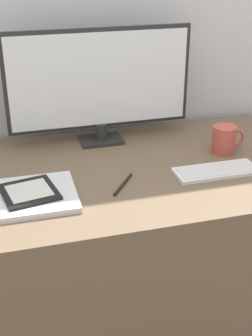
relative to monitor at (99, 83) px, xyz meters
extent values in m
cube|color=brown|center=(-0.05, -0.24, -0.58)|extent=(1.56, 0.71, 0.72)
cube|color=#262626|center=(0.00, 0.00, -0.21)|extent=(0.15, 0.11, 0.01)
cylinder|color=#262626|center=(0.00, 0.00, -0.18)|extent=(0.04, 0.04, 0.06)
cube|color=#262626|center=(0.00, 0.00, 0.01)|extent=(0.66, 0.01, 0.35)
cube|color=white|center=(0.00, -0.01, 0.01)|extent=(0.63, 0.01, 0.32)
cube|color=silver|center=(0.30, -0.35, -0.21)|extent=(0.27, 0.10, 0.01)
cube|color=silver|center=(0.30, -0.35, -0.21)|extent=(0.25, 0.08, 0.00)
cube|color=#BCBCC1|center=(-0.30, -0.36, -0.22)|extent=(0.29, 0.24, 0.01)
cube|color=silver|center=(-0.30, -0.36, -0.21)|extent=(0.29, 0.24, 0.01)
cube|color=black|center=(-0.29, -0.36, -0.20)|extent=(0.18, 0.18, 0.01)
cube|color=beige|center=(-0.29, -0.36, -0.19)|extent=(0.14, 0.13, 0.00)
cylinder|color=#B7473D|center=(0.39, -0.21, -0.17)|extent=(0.08, 0.08, 0.10)
torus|color=#B7473D|center=(0.44, -0.21, -0.17)|extent=(0.06, 0.01, 0.06)
cylinder|color=black|center=(-0.01, -0.35, -0.22)|extent=(0.09, 0.12, 0.01)
camera|label=1|loc=(-0.33, -1.56, 0.46)|focal=50.00mm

